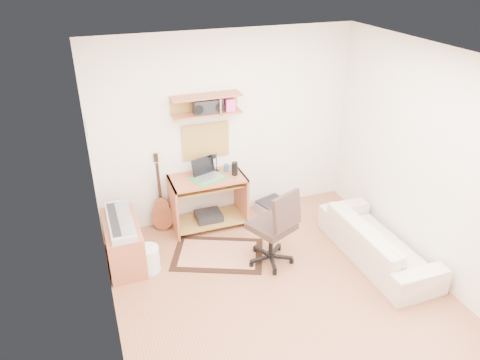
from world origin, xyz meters
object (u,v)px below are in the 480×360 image
object	(u,v)px
cabinet	(123,243)
printer	(272,205)
task_chair	(272,226)
sofa	(379,235)
desk	(208,202)

from	to	relation	value
cabinet	printer	distance (m)	2.26
task_chair	cabinet	size ratio (longest dim) A/B	1.15
sofa	cabinet	bearing A→B (deg)	71.20
cabinet	desk	bearing A→B (deg)	19.87
desk	cabinet	xyz separation A→B (m)	(-1.21, -0.44, -0.10)
cabinet	printer	bearing A→B (deg)	12.83
cabinet	sofa	distance (m)	3.13
task_chair	cabinet	world-z (taller)	task_chair
task_chair	sofa	bearing A→B (deg)	-41.23
desk	sofa	bearing A→B (deg)	-39.57
task_chair	printer	world-z (taller)	task_chair
desk	sofa	world-z (taller)	desk
task_chair	sofa	world-z (taller)	task_chair
task_chair	sofa	distance (m)	1.34
desk	task_chair	size ratio (longest dim) A/B	0.96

